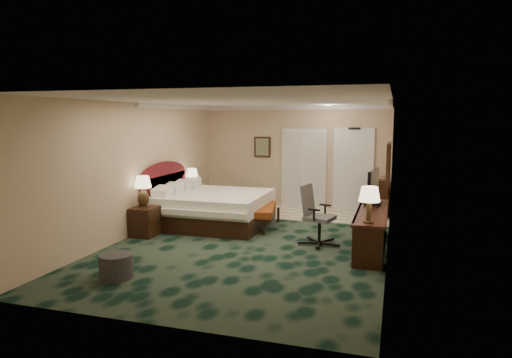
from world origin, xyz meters
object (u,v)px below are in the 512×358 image
(lamp_near, at_px, (143,192))
(desk_chair, at_px, (320,215))
(ottoman, at_px, (116,266))
(tv, at_px, (373,187))
(bed, at_px, (215,209))
(lamp_far, at_px, (192,180))
(nightstand_far, at_px, (193,202))
(nightstand_near, at_px, (145,222))
(minibar, at_px, (378,197))
(bed_bench, at_px, (263,217))
(desk, at_px, (371,230))

(lamp_near, bearing_deg, desk_chair, 6.05)
(ottoman, xyz_separation_m, tv, (3.56, 3.32, 0.88))
(bed, xyz_separation_m, lamp_far, (-0.99, 0.97, 0.48))
(nightstand_far, height_order, lamp_near, lamp_near)
(lamp_near, bearing_deg, nightstand_near, -9.56)
(lamp_far, relative_size, minibar, 0.65)
(tv, bearing_deg, bed_bench, 179.10)
(nightstand_far, distance_m, minibar, 4.60)
(desk, bearing_deg, lamp_near, -175.37)
(desk, height_order, desk_chair, desk_chair)
(nightstand_near, xyz_separation_m, ottoman, (0.87, -2.31, -0.11))
(bed, bearing_deg, lamp_near, -127.70)
(bed, bearing_deg, desk_chair, -20.35)
(bed, relative_size, desk_chair, 2.02)
(lamp_near, height_order, minibar, lamp_near)
(bed, bearing_deg, ottoman, -91.80)
(nightstand_far, distance_m, lamp_near, 2.42)
(lamp_far, distance_m, ottoman, 4.72)
(lamp_far, height_order, desk_chair, lamp_far)
(desk, bearing_deg, minibar, 90.07)
(bed, bearing_deg, minibar, 31.11)
(bed, relative_size, minibar, 2.49)
(desk, relative_size, tv, 2.86)
(bed_bench, bearing_deg, tv, -19.78)
(lamp_near, bearing_deg, ottoman, -68.82)
(bed, relative_size, tv, 2.63)
(lamp_far, relative_size, desk_chair, 0.53)
(lamp_near, height_order, bed_bench, lamp_near)
(ottoman, xyz_separation_m, desk_chair, (2.63, 2.68, 0.39))
(desk, bearing_deg, desk_chair, 179.34)
(nightstand_near, distance_m, desk, 4.47)
(bed_bench, height_order, ottoman, bed_bench)
(nightstand_near, bearing_deg, ottoman, -69.24)
(lamp_far, distance_m, desk_chair, 4.00)
(minibar, bearing_deg, lamp_far, -165.93)
(tv, distance_m, minibar, 2.46)
(bed_bench, distance_m, tv, 2.50)
(bed_bench, height_order, tv, tv)
(lamp_near, distance_m, ottoman, 2.58)
(bed, height_order, bed_bench, bed)
(nightstand_far, xyz_separation_m, lamp_far, (0.01, -0.05, 0.57))
(lamp_near, relative_size, lamp_far, 1.06)
(bed, relative_size, lamp_near, 3.58)
(bed_bench, distance_m, desk_chair, 1.75)
(bed_bench, distance_m, ottoman, 3.88)
(bed, xyz_separation_m, nightstand_far, (-1.01, 1.02, -0.09))
(nightstand_near, bearing_deg, desk_chair, 6.14)
(bed, height_order, tv, tv)
(lamp_near, xyz_separation_m, ottoman, (0.90, -2.31, -0.73))
(nightstand_near, bearing_deg, tv, 12.90)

